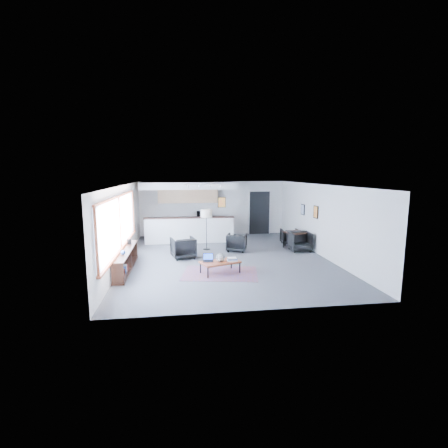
{
  "coord_description": "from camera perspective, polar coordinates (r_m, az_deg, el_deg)",
  "views": [
    {
      "loc": [
        -1.62,
        -11.12,
        3.02
      ],
      "look_at": [
        -0.02,
        0.4,
        1.17
      ],
      "focal_mm": 26.0,
      "sensor_mm": 36.0,
      "label": 1
    }
  ],
  "objects": [
    {
      "name": "dining_chair_far",
      "position": [
        14.03,
        11.5,
        -2.28
      ],
      "size": [
        0.65,
        0.62,
        0.62
      ],
      "primitive_type": "imported",
      "rotation": [
        0.0,
        0.0,
        3.05
      ],
      "color": "black",
      "rests_on": "floor"
    },
    {
      "name": "floor_lamp",
      "position": [
        12.69,
        -3.12,
        1.6
      ],
      "size": [
        0.58,
        0.58,
        1.59
      ],
      "rotation": [
        0.0,
        0.0,
        -0.33
      ],
      "color": "black",
      "rests_on": "floor"
    },
    {
      "name": "kilim_rug",
      "position": [
        9.92,
        -0.68,
        -8.65
      ],
      "size": [
        2.46,
        1.89,
        0.01
      ],
      "rotation": [
        0.0,
        0.0,
        -0.18
      ],
      "color": "brown",
      "rests_on": "floor"
    },
    {
      "name": "dining_chair_near",
      "position": [
        12.94,
        13.22,
        -3.1
      ],
      "size": [
        0.71,
        0.66,
        0.71
      ],
      "primitive_type": "imported",
      "rotation": [
        0.0,
        0.0,
        -0.03
      ],
      "color": "black",
      "rests_on": "floor"
    },
    {
      "name": "track_light",
      "position": [
        13.37,
        -3.5,
        6.91
      ],
      "size": [
        1.6,
        0.07,
        0.15
      ],
      "color": "silver",
      "rests_on": "room"
    },
    {
      "name": "book_stack",
      "position": [
        9.88,
        1.46,
        -6.21
      ],
      "size": [
        0.31,
        0.25,
        0.1
      ],
      "rotation": [
        0.0,
        0.0,
        -0.0
      ],
      "color": "silver",
      "rests_on": "coffee_table"
    },
    {
      "name": "armchair_right",
      "position": [
        12.59,
        2.25,
        -3.1
      ],
      "size": [
        0.91,
        0.88,
        0.75
      ],
      "primitive_type": "imported",
      "rotation": [
        0.0,
        0.0,
        2.81
      ],
      "color": "black",
      "rests_on": "floor"
    },
    {
      "name": "window",
      "position": [
        10.5,
        -17.91,
        0.02
      ],
      "size": [
        0.1,
        5.95,
        1.66
      ],
      "color": "#8CBFFF",
      "rests_on": "room"
    },
    {
      "name": "armchair_left",
      "position": [
        11.64,
        -7.19,
        -4.0
      ],
      "size": [
        0.94,
        0.9,
        0.82
      ],
      "primitive_type": "imported",
      "rotation": [
        0.0,
        0.0,
        3.37
      ],
      "color": "black",
      "rests_on": "floor"
    },
    {
      "name": "dining_table",
      "position": [
        13.29,
        12.6,
        -1.62
      ],
      "size": [
        1.02,
        1.02,
        0.67
      ],
      "rotation": [
        0.0,
        0.0,
        0.35
      ],
      "color": "black",
      "rests_on": "floor"
    },
    {
      "name": "room",
      "position": [
        11.37,
        0.39,
        0.33
      ],
      "size": [
        7.02,
        9.02,
        2.62
      ],
      "color": "#49494C",
      "rests_on": "ground"
    },
    {
      "name": "wall_art_lower",
      "position": [
        12.68,
        15.84,
        2.03
      ],
      "size": [
        0.03,
        0.38,
        0.48
      ],
      "color": "black",
      "rests_on": "room"
    },
    {
      "name": "coffee_table",
      "position": [
        9.82,
        -0.69,
        -6.74
      ],
      "size": [
        1.3,
        0.97,
        0.38
      ],
      "rotation": [
        0.0,
        0.0,
        0.34
      ],
      "color": "brown",
      "rests_on": "floor"
    },
    {
      "name": "kitchenette",
      "position": [
        14.93,
        -6.24,
        2.67
      ],
      "size": [
        4.2,
        1.96,
        2.6
      ],
      "color": "white",
      "rests_on": "floor"
    },
    {
      "name": "wall_art_upper",
      "position": [
        13.88,
        13.68,
        2.49
      ],
      "size": [
        0.03,
        0.34,
        0.44
      ],
      "color": "black",
      "rests_on": "room"
    },
    {
      "name": "ceramic_pot",
      "position": [
        9.73,
        -0.65,
        -5.93
      ],
      "size": [
        0.26,
        0.26,
        0.26
      ],
      "rotation": [
        0.0,
        0.0,
        0.22
      ],
      "color": "gray",
      "rests_on": "coffee_table"
    },
    {
      "name": "coaster",
      "position": [
        9.68,
        0.11,
        -6.8
      ],
      "size": [
        0.1,
        0.1,
        0.01
      ],
      "rotation": [
        0.0,
        0.0,
        -0.06
      ],
      "color": "#E5590C",
      "rests_on": "coffee_table"
    },
    {
      "name": "doorway",
      "position": [
        16.15,
        6.22,
        2.07
      ],
      "size": [
        1.1,
        0.12,
        2.15
      ],
      "color": "black",
      "rests_on": "room"
    },
    {
      "name": "console",
      "position": [
        10.56,
        -16.87,
        -6.15
      ],
      "size": [
        0.35,
        3.0,
        0.8
      ],
      "color": "black",
      "rests_on": "floor"
    },
    {
      "name": "microwave",
      "position": [
        15.43,
        -3.81,
        1.89
      ],
      "size": [
        0.54,
        0.32,
        0.35
      ],
      "primitive_type": "imported",
      "rotation": [
        0.0,
        0.0,
        0.05
      ],
      "color": "black",
      "rests_on": "kitchenette"
    },
    {
      "name": "laptop",
      "position": [
        9.87,
        -2.81,
        -6.13
      ],
      "size": [
        0.33,
        0.28,
        0.22
      ],
      "rotation": [
        0.0,
        0.0,
        -0.09
      ],
      "color": "black",
      "rests_on": "coffee_table"
    }
  ]
}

